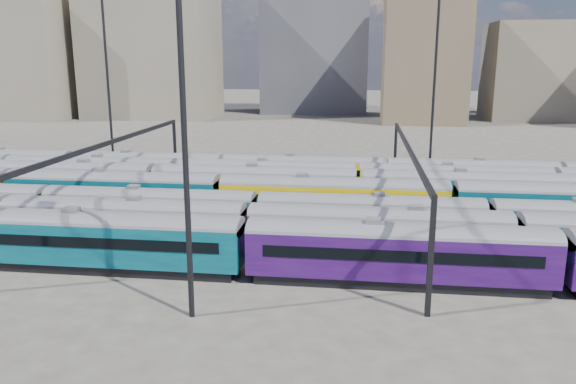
# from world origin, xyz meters

# --- Properties ---
(ground) EXTENTS (500.00, 500.00, 0.00)m
(ground) POSITION_xyz_m (0.00, 0.00, 0.00)
(ground) COLOR #3D3934
(ground) RESTS_ON ground
(rake_0) EXTENTS (112.06, 3.28, 5.54)m
(rake_0) POSITION_xyz_m (8.36, -15.00, 2.91)
(rake_0) COLOR black
(rake_0) RESTS_ON ground
(rake_1) EXTENTS (107.08, 3.14, 5.29)m
(rake_1) POSITION_xyz_m (-14.55, -10.00, 2.78)
(rake_1) COLOR black
(rake_1) RESTS_ON ground
(rake_2) EXTENTS (143.63, 3.00, 5.05)m
(rake_2) POSITION_xyz_m (-14.17, -5.00, 2.65)
(rake_2) COLOR black
(rake_2) RESTS_ON ground
(rake_3) EXTENTS (137.13, 3.34, 5.64)m
(rake_3) POSITION_xyz_m (14.36, 0.00, 2.96)
(rake_3) COLOR black
(rake_3) RESTS_ON ground
(rake_4) EXTENTS (159.51, 3.33, 5.62)m
(rake_4) POSITION_xyz_m (16.84, 5.00, 2.95)
(rake_4) COLOR black
(rake_4) RESTS_ON ground
(rake_5) EXTENTS (129.44, 3.16, 5.32)m
(rake_5) POSITION_xyz_m (5.18, 10.00, 2.79)
(rake_5) COLOR black
(rake_5) RESTS_ON ground
(rake_6) EXTENTS (143.42, 3.00, 5.04)m
(rake_6) POSITION_xyz_m (-1.73, 15.00, 2.65)
(rake_6) COLOR black
(rake_6) RESTS_ON ground
(gantry_1) EXTENTS (0.35, 40.35, 8.03)m
(gantry_1) POSITION_xyz_m (-20.00, 0.00, 6.79)
(gantry_1) COLOR black
(gantry_1) RESTS_ON ground
(gantry_2) EXTENTS (0.35, 40.35, 8.03)m
(gantry_2) POSITION_xyz_m (10.00, 0.00, 6.79)
(gantry_2) COLOR black
(gantry_2) RESTS_ON ground
(mast_1) EXTENTS (1.40, 0.50, 25.60)m
(mast_1) POSITION_xyz_m (-30.00, 22.00, 13.97)
(mast_1) COLOR black
(mast_1) RESTS_ON ground
(mast_2) EXTENTS (1.40, 0.50, 25.60)m
(mast_2) POSITION_xyz_m (-5.00, -22.00, 13.97)
(mast_2) COLOR black
(mast_2) RESTS_ON ground
(mast_3) EXTENTS (1.40, 0.50, 25.60)m
(mast_3) POSITION_xyz_m (15.00, 24.00, 13.97)
(mast_3) COLOR black
(mast_3) RESTS_ON ground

